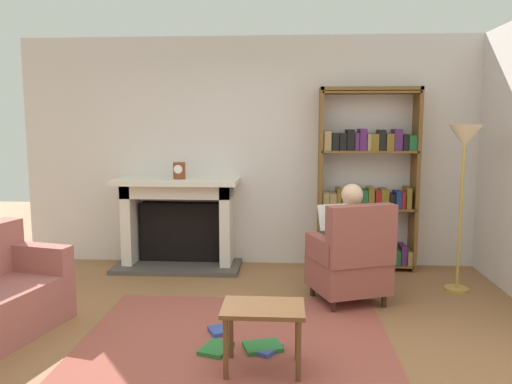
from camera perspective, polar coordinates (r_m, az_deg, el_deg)
name	(u,v)px	position (r m, az deg, el deg)	size (l,w,h in m)	color
ground	(232,355)	(3.89, -2.73, -17.96)	(14.00, 14.00, 0.00)	#90613D
back_wall	(255,152)	(6.06, -0.13, 4.54)	(5.60, 0.10, 2.70)	silver
area_rug	(236,337)	(4.16, -2.26, -16.11)	(2.40, 1.80, 0.01)	#97483D
fireplace	(179,219)	(6.03, -8.71, -3.09)	(1.47, 0.64, 1.06)	#4C4742
mantel_clock	(179,171)	(5.84, -8.68, 2.41)	(0.14, 0.14, 0.19)	brown
bookshelf	(367,184)	(5.93, 12.45, 0.86)	(1.12, 0.32, 2.09)	brown
armchair_reading	(351,260)	(4.84, 10.74, -7.55)	(0.82, 0.81, 0.97)	#331E14
seated_reader	(346,237)	(4.89, 10.16, -4.99)	(0.49, 0.59, 1.14)	silver
side_table	(263,316)	(3.53, 0.82, -13.90)	(0.56, 0.39, 0.46)	brown
scattered_books	(243,345)	(3.98, -1.53, -16.92)	(0.64, 0.58, 0.03)	#334CA5
floor_lamp	(464,151)	(5.37, 22.50, 4.33)	(0.32, 0.32, 1.68)	#B7933F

